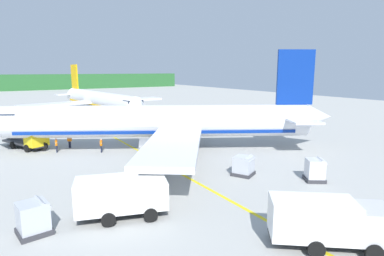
{
  "coord_description": "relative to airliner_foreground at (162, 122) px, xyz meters",
  "views": [
    {
      "loc": [
        15.84,
        -10.01,
        9.53
      ],
      "look_at": [
        34.68,
        20.22,
        3.02
      ],
      "focal_mm": 29.8,
      "sensor_mm": 36.0,
      "label": 1
    }
  ],
  "objects": [
    {
      "name": "cargo_container_far",
      "position": [
        -15.55,
        -14.17,
        -2.42
      ],
      "size": [
        2.01,
        2.01,
        2.06
      ],
      "color": "#333338",
      "rests_on": "ground"
    },
    {
      "name": "crew_loader_right",
      "position": [
        -4.68,
        -7.02,
        -2.33
      ],
      "size": [
        0.63,
        0.26,
        1.78
      ],
      "color": "#191E33",
      "rests_on": "ground"
    },
    {
      "name": "crew_loader_left",
      "position": [
        -9.39,
        6.87,
        -2.4
      ],
      "size": [
        0.48,
        0.48,
        1.68
      ],
      "color": "#191E33",
      "rests_on": "ground"
    },
    {
      "name": "apron_guide_line",
      "position": [
        -2.74,
        -4.72,
        -3.39
      ],
      "size": [
        0.3,
        60.0,
        0.01
      ],
      "primitive_type": "cube",
      "color": "yellow",
      "rests_on": "ground"
    },
    {
      "name": "cargo_container_mid",
      "position": [
        6.2,
        -17.02,
        -2.42
      ],
      "size": [
        2.23,
        2.23,
        2.05
      ],
      "color": "#333338",
      "rests_on": "ground"
    },
    {
      "name": "crew_marshaller",
      "position": [
        -11.17,
        5.28,
        -2.4
      ],
      "size": [
        0.34,
        0.61,
        1.68
      ],
      "color": "#191E33",
      "rests_on": "ground"
    },
    {
      "name": "airliner_foreground",
      "position": [
        0.0,
        0.0,
        0.0
      ],
      "size": [
        37.96,
        32.16,
        11.9
      ],
      "color": "silver",
      "rests_on": "ground"
    },
    {
      "name": "crew_supervisor",
      "position": [
        -6.72,
        2.5,
        -2.41
      ],
      "size": [
        0.41,
        0.57,
        1.66
      ],
      "color": "#191E33",
      "rests_on": "ground"
    },
    {
      "name": "service_truck_fuel",
      "position": [
        -10.46,
        -14.85,
        -1.87
      ],
      "size": [
        6.19,
        3.83,
        2.72
      ],
      "color": "white",
      "rests_on": "ground"
    },
    {
      "name": "airliner_mid_apron",
      "position": [
        2.43,
        35.8,
        -0.3
      ],
      "size": [
        31.48,
        38.06,
        10.86
      ],
      "color": "white",
      "rests_on": "ground"
    },
    {
      "name": "service_truck_baggage",
      "position": [
        -13.56,
        8.58,
        -2.23
      ],
      "size": [
        4.86,
        7.23,
        2.78
      ],
      "color": "yellow",
      "rests_on": "ground"
    },
    {
      "name": "cargo_container_near",
      "position": [
        1.99,
        -12.56,
        -2.51
      ],
      "size": [
        2.42,
        2.42,
        1.88
      ],
      "color": "#333338",
      "rests_on": "ground"
    },
    {
      "name": "service_truck_pushback",
      "position": [
        -2.2,
        -24.18,
        -1.87
      ],
      "size": [
        6.28,
        5.58,
        2.69
      ],
      "color": "silver",
      "rests_on": "ground"
    }
  ]
}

